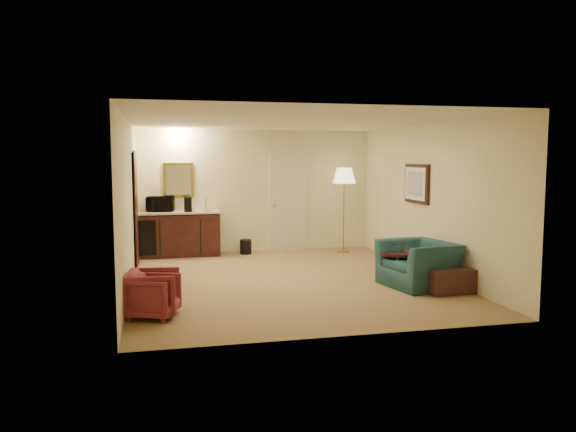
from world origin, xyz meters
name	(u,v)px	position (x,y,z in m)	size (l,w,h in m)	color
ground	(288,280)	(0.00, 0.00, 0.00)	(6.00, 6.00, 0.00)	#9A7F4E
room_walls	(273,175)	(-0.10, 0.77, 1.72)	(5.02, 6.01, 2.61)	beige
wetbar_cabinet	(180,234)	(-1.65, 2.72, 0.46)	(1.64, 0.58, 0.92)	#3D1813
sofa	(427,261)	(2.15, -0.70, 0.36)	(1.85, 0.54, 0.72)	black
teal_armchair	(419,256)	(1.90, -0.90, 0.48)	(1.09, 0.71, 0.95)	#204D51
rose_chair_near	(153,294)	(-2.15, -1.74, 0.30)	(0.58, 0.54, 0.59)	maroon
rose_chair_far	(153,291)	(-2.15, -1.65, 0.33)	(0.63, 0.59, 0.65)	maroon
coffee_table	(406,268)	(1.80, -0.67, 0.26)	(0.90, 0.61, 0.52)	black
floor_lamp	(344,210)	(1.77, 2.40, 0.91)	(0.48, 0.48, 1.81)	#BD8E3F
waste_bin	(246,247)	(-0.30, 2.65, 0.15)	(0.24, 0.24, 0.30)	black
microwave	(160,202)	(-2.03, 2.80, 1.10)	(0.54, 0.30, 0.37)	black
coffee_maker	(188,204)	(-1.48, 2.60, 1.07)	(0.16, 0.16, 0.30)	black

